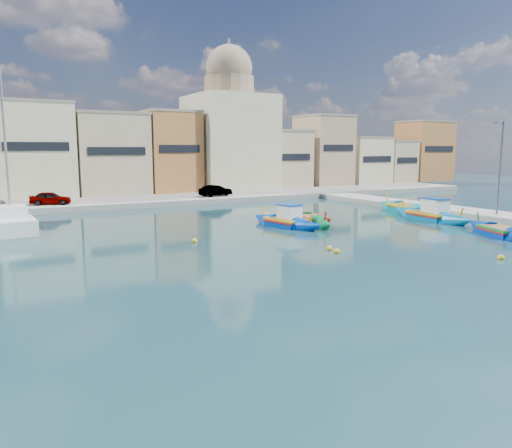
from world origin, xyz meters
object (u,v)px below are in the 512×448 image
object	(u,v)px
luzzu_blue_cabin	(286,222)
luzzu_blue_south	(501,233)
luzzu_green	(312,221)
quay_street_lamp	(500,167)
luzzu_cyan_mid	(407,209)
luzzu_turquoise_cabin	(430,216)
church_block	(230,128)
yacht_north	(9,221)

from	to	relation	value
luzzu_blue_cabin	luzzu_blue_south	bearing A→B (deg)	-45.78
luzzu_blue_cabin	luzzu_green	bearing A→B (deg)	-1.45
quay_street_lamp	luzzu_cyan_mid	size ratio (longest dim) A/B	0.88
luzzu_green	luzzu_turquoise_cabin	bearing A→B (deg)	-16.85
luzzu_cyan_mid	luzzu_green	xyz separation A→B (m)	(-11.87, -1.57, -0.04)
quay_street_lamp	luzzu_green	distance (m)	15.96
luzzu_green	luzzu_blue_south	xyz separation A→B (m)	(8.02, -10.60, -0.01)
church_block	luzzu_blue_cabin	distance (m)	30.74
quay_street_lamp	luzzu_cyan_mid	world-z (taller)	quay_street_lamp
quay_street_lamp	luzzu_blue_south	size ratio (longest dim) A/B	1.02
luzzu_turquoise_cabin	luzzu_blue_south	bearing A→B (deg)	-103.17
church_block	quay_street_lamp	bearing A→B (deg)	-77.65
luzzu_cyan_mid	luzzu_turquoise_cabin	bearing A→B (deg)	-114.47
yacht_north	luzzu_blue_south	bearing A→B (deg)	-35.21
luzzu_cyan_mid	yacht_north	bearing A→B (deg)	166.04
luzzu_cyan_mid	luzzu_green	world-z (taller)	luzzu_cyan_mid
luzzu_green	yacht_north	xyz separation A→B (m)	(-20.69, 9.66, 0.24)
luzzu_blue_cabin	yacht_north	size ratio (longest dim) A/B	0.63
luzzu_turquoise_cabin	church_block	bearing A→B (deg)	95.37
quay_street_lamp	luzzu_cyan_mid	bearing A→B (deg)	108.47
quay_street_lamp	yacht_north	xyz separation A→B (m)	(-35.01, 15.42, -3.85)
church_block	luzzu_cyan_mid	size ratio (longest dim) A/B	2.10
luzzu_turquoise_cabin	luzzu_blue_south	xyz separation A→B (m)	(-1.79, -7.63, -0.12)
luzzu_cyan_mid	luzzu_blue_south	size ratio (longest dim) A/B	1.16
luzzu_blue_south	yacht_north	xyz separation A→B (m)	(-28.71, 20.26, 0.25)
luzzu_blue_cabin	luzzu_blue_south	xyz separation A→B (m)	(10.37, -10.66, -0.09)
luzzu_cyan_mid	yacht_north	size ratio (longest dim) A/B	0.74
luzzu_turquoise_cabin	yacht_north	distance (m)	33.01
luzzu_cyan_mid	luzzu_green	distance (m)	11.98
luzzu_blue_cabin	luzzu_cyan_mid	bearing A→B (deg)	6.05
luzzu_green	yacht_north	size ratio (longest dim) A/B	0.60
church_block	luzzu_cyan_mid	xyz separation A→B (m)	(5.00, -26.68, -8.13)
luzzu_turquoise_cabin	quay_street_lamp	bearing A→B (deg)	-31.66
luzzu_turquoise_cabin	luzzu_green	bearing A→B (deg)	163.15
church_block	luzzu_blue_cabin	bearing A→B (deg)	-108.12
luzzu_cyan_mid	church_block	bearing A→B (deg)	100.61
luzzu_turquoise_cabin	yacht_north	size ratio (longest dim) A/B	0.75
church_block	luzzu_blue_cabin	world-z (taller)	church_block
luzzu_blue_cabin	luzzu_cyan_mid	distance (m)	14.30
luzzu_blue_cabin	luzzu_blue_south	size ratio (longest dim) A/B	0.99
church_block	yacht_north	world-z (taller)	church_block
luzzu_blue_cabin	yacht_north	xyz separation A→B (m)	(-18.34, 9.61, 0.16)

